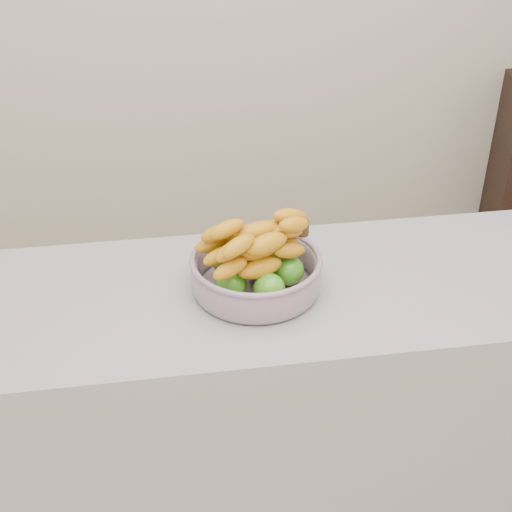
% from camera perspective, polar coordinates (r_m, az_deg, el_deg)
% --- Properties ---
extents(counter, '(2.00, 0.60, 0.90)m').
position_cam_1_polar(counter, '(2.12, 0.95, -12.63)').
color(counter, '#97969E').
rests_on(counter, ground).
extents(fruit_bowl, '(0.33, 0.33, 0.19)m').
position_cam_1_polar(fruit_bowl, '(1.79, 0.01, -0.98)').
color(fruit_bowl, '#9FAFBF').
rests_on(fruit_bowl, counter).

